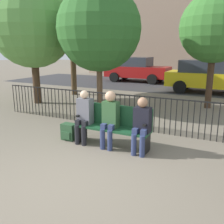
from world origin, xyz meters
TOP-DOWN VIEW (x-y plane):
  - ground_plane at (0.00, 0.00)m, footprint 80.00×80.00m
  - park_bench at (0.00, 1.85)m, footprint 1.72×0.45m
  - seated_person_0 at (-0.69, 1.72)m, footprint 0.34×0.39m
  - seated_person_1 at (-0.03, 1.72)m, footprint 0.34×0.39m
  - seated_person_2 at (0.70, 1.72)m, footprint 0.34×0.39m
  - backpack at (-1.13, 1.70)m, footprint 0.34×0.27m
  - fence_railing at (-0.02, 3.14)m, footprint 9.01×0.03m
  - tree_0 at (-4.81, 4.62)m, footprint 3.14×3.14m
  - tree_1 at (-1.94, 4.67)m, footprint 2.83×2.83m
  - tree_2 at (1.47, 6.78)m, footprint 2.43×2.43m
  - tree_3 at (-4.61, 6.91)m, footprint 2.94×2.94m
  - street_surface at (0.00, 12.00)m, footprint 24.00×6.00m
  - parked_car_0 at (1.10, 10.28)m, footprint 4.20×1.94m
  - parked_car_1 at (-3.73, 12.83)m, footprint 4.20×1.94m

SIDE VIEW (x-z plane):
  - ground_plane at x=0.00m, z-range 0.00..0.00m
  - street_surface at x=0.00m, z-range 0.00..0.01m
  - backpack at x=-1.13m, z-range 0.00..0.39m
  - park_bench at x=0.00m, z-range 0.03..0.95m
  - fence_railing at x=-0.02m, z-range 0.08..1.03m
  - seated_person_2 at x=0.70m, z-range 0.07..1.26m
  - seated_person_0 at x=-0.69m, z-range 0.06..1.29m
  - seated_person_1 at x=-0.03m, z-range 0.08..1.35m
  - parked_car_0 at x=1.10m, z-range 0.03..1.65m
  - parked_car_1 at x=-3.73m, z-range 0.03..1.65m
  - tree_1 at x=-1.94m, z-range 0.68..4.88m
  - tree_2 at x=1.47m, z-range 0.80..4.87m
  - tree_0 at x=-4.81m, z-range 0.69..5.24m
  - tree_3 at x=-4.61m, z-range 1.08..6.23m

